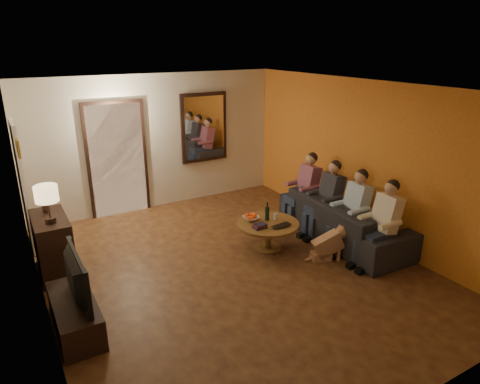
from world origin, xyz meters
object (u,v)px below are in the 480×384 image
table_lamp (48,204)px  laptop (283,227)px  coffee_table (268,236)px  wine_bottle (267,211)px  person_b (353,213)px  person_d (305,191)px  person_a (382,227)px  dog (328,243)px  person_c (328,201)px  sofa (343,219)px  tv (70,278)px  tv_stand (75,315)px  bowl (251,218)px  dresser (53,245)px

table_lamp → laptop: size_ratio=1.64×
coffee_table → wine_bottle: wine_bottle is taller
coffee_table → laptop: 0.38m
person_b → person_d: size_ratio=1.00×
coffee_table → laptop: bearing=-70.3°
person_a → coffee_table: 1.75m
laptop → dog: bearing=-51.7°
wine_bottle → person_c: bearing=-7.3°
person_a → table_lamp: bearing=155.4°
person_c → dog: size_ratio=2.14×
dog → laptop: (-0.48, 0.49, 0.18)m
person_b → dog: person_b is taller
person_d → sofa: bearing=-83.7°
table_lamp → coffee_table: table_lamp is taller
person_d → coffee_table: person_d is taller
laptop → wine_bottle: bearing=91.5°
tv → laptop: size_ratio=3.04×
tv_stand → person_b: (4.23, -0.05, 0.41)m
person_a → bowl: (-1.36, 1.46, -0.12)m
dresser → bowl: dresser is taller
tv_stand → bowl: 3.00m
person_a → person_c: size_ratio=1.00×
person_c → bowl: 1.39m
sofa → wine_bottle: size_ratio=7.91×
dresser → person_c: size_ratio=0.80×
sofa → coffee_table: bearing=77.5°
person_a → person_c: bearing=90.0°
table_lamp → wine_bottle: (3.10, -0.59, -0.52)m
table_lamp → wine_bottle: 3.20m
table_lamp → tv_stand: 1.59m
table_lamp → person_c: size_ratio=0.45×
person_b → wine_bottle: 1.35m
person_d → table_lamp: bearing=178.2°
tv → person_d: person_d is taller
sofa → laptop: (-1.18, 0.06, 0.10)m
dresser → sofa: size_ratio=0.39×
table_lamp → dresser: bearing=90.0°
tv → wine_bottle: bearing=-77.4°
person_b → person_c: same height
sofa → laptop: bearing=89.5°
person_d → dog: person_d is taller
wine_bottle → laptop: wine_bottle is taller
dresser → tv_stand: size_ratio=0.83×
person_d → bowl: 1.40m
dresser → person_b: bearing=-20.2°
dog → laptop: size_ratio=1.70×
tv_stand → person_d: 4.40m
sofa → person_c: size_ratio=2.04×
dresser → person_a: bearing=-27.0°
dresser → wine_bottle: 3.21m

